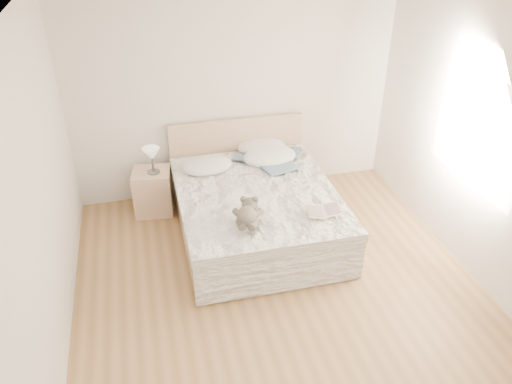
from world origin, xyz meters
TOP-DOWN VIEW (x-y plane):
  - floor at (0.00, 0.00)m, footprint 4.00×4.50m
  - ceiling at (0.00, 0.00)m, footprint 4.00×4.50m
  - wall_back at (0.00, 2.25)m, footprint 4.00×0.02m
  - wall_left at (-2.00, 0.00)m, footprint 0.02×4.50m
  - wall_right at (2.00, 0.00)m, footprint 0.02×4.50m
  - window at (1.99, 0.30)m, footprint 0.02×1.30m
  - bed at (0.00, 1.19)m, footprint 1.72×2.14m
  - nightstand at (-1.11, 1.90)m, footprint 0.50×0.46m
  - table_lamp at (-1.07, 1.87)m, footprint 0.23×0.23m
  - pillow_left at (-0.45, 1.74)m, footprint 0.65×0.50m
  - pillow_middle at (0.30, 2.07)m, footprint 0.65×0.48m
  - pillow_right at (0.33, 1.80)m, footprint 0.69×0.51m
  - blouse at (0.34, 1.66)m, footprint 0.75×0.78m
  - photo_book at (-0.44, 1.71)m, footprint 0.33×0.25m
  - childrens_book at (0.55, 0.50)m, footprint 0.39×0.29m
  - teddy_bear at (-0.26, 0.48)m, footprint 0.35×0.43m

SIDE VIEW (x-z plane):
  - floor at x=0.00m, z-range 0.00..0.00m
  - nightstand at x=-1.11m, z-range 0.00..0.56m
  - bed at x=0.00m, z-range -0.19..0.81m
  - blouse at x=0.34m, z-range 0.62..0.64m
  - photo_book at x=-0.44m, z-range 0.62..0.64m
  - childrens_book at x=0.55m, z-range 0.62..0.64m
  - pillow_left at x=-0.45m, z-range 0.55..0.73m
  - pillow_middle at x=0.30m, z-range 0.55..0.73m
  - pillow_right at x=0.33m, z-range 0.54..0.74m
  - teddy_bear at x=-0.26m, z-range 0.55..0.75m
  - table_lamp at x=-1.07m, z-range 0.63..0.95m
  - wall_back at x=0.00m, z-range 0.00..2.70m
  - wall_left at x=-2.00m, z-range 0.00..2.70m
  - wall_right at x=2.00m, z-range 0.00..2.70m
  - window at x=1.99m, z-range 0.90..2.00m
  - ceiling at x=0.00m, z-range 2.70..2.70m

